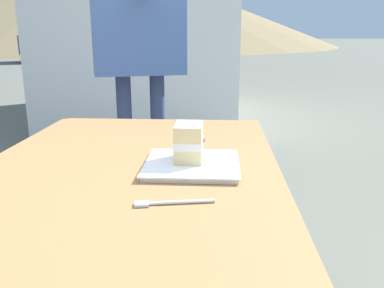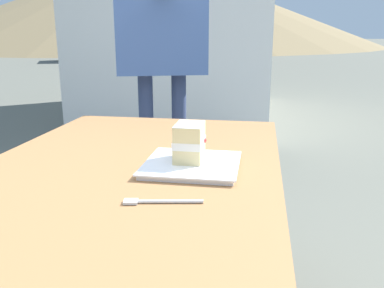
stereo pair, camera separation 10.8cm
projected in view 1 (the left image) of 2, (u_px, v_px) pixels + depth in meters
name	position (u px, v px, depth m)	size (l,w,h in m)	color
patio_table	(116.00, 220.00, 0.99)	(1.55, 0.82, 0.69)	olive
dessert_plate	(192.00, 165.00, 1.09)	(0.25, 0.25, 0.02)	white
cake_slice	(189.00, 142.00, 1.10)	(0.11, 0.08, 0.10)	#EAD18C
dessert_fork	(169.00, 203.00, 0.86)	(0.04, 0.17, 0.01)	silver
diner_person	(138.00, 19.00, 2.00)	(0.63, 0.49, 1.66)	navy
parked_car_near	(71.00, 41.00, 15.32)	(3.36, 4.25, 1.43)	navy
distant_hill	(101.00, 1.00, 34.26)	(38.64, 38.64, 7.36)	olive
patio_building	(153.00, 11.00, 5.10)	(3.08, 2.05, 2.63)	silver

